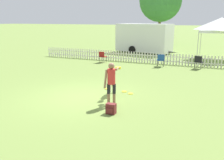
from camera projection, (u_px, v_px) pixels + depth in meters
ground_plane at (83, 97)px, 10.00m from camera, size 240.00×240.00×0.00m
handler_person at (112, 79)px, 8.88m from camera, size 0.43×1.03×1.56m
leaping_dog at (112, 81)px, 10.12m from camera, size 0.54×1.09×0.99m
frisbee_near_handler at (131, 94)px, 10.42m from camera, size 0.21×0.21×0.02m
frisbee_near_dog at (107, 89)px, 11.13m from camera, size 0.21×0.21×0.02m
frisbee_midfield at (124, 92)px, 10.70m from camera, size 0.21×0.21×0.02m
backpack_on_grass at (111, 109)px, 8.20m from camera, size 0.32×0.25×0.35m
picket_fence at (143, 57)px, 17.72m from camera, size 16.47×0.04×0.76m
folding_chair_blue_left at (161, 59)px, 16.21m from camera, size 0.57×0.58×0.82m
folding_chair_center at (102, 56)px, 17.81m from camera, size 0.49×0.50×0.79m
folding_chair_green_right at (199, 61)px, 15.53m from camera, size 0.54×0.55×0.83m
canopy_tent_main at (221, 25)px, 18.76m from camera, size 2.93×2.93×3.15m
equipment_trailer at (144, 38)px, 22.73m from camera, size 5.83×2.97×2.62m
tree_left_grove at (161, 1)px, 29.02m from camera, size 4.92×4.92×7.60m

